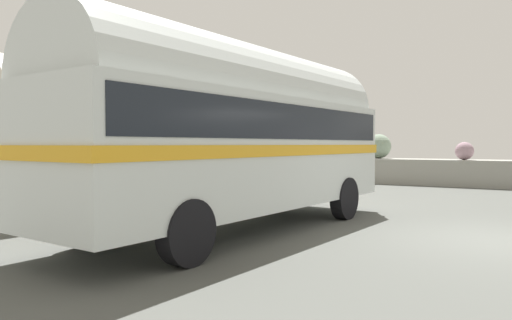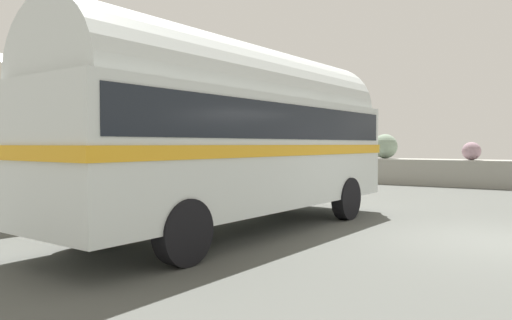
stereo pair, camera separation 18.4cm
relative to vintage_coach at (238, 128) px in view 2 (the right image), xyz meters
name	(u,v)px [view 2 (the right image)]	position (x,y,z in m)	size (l,w,h in m)	color
ground	(498,242)	(4.50, 1.60, -2.04)	(32.00, 26.00, 0.02)	#4E504C
vintage_coach	(238,128)	(0.00, 0.00, 0.00)	(3.08, 8.75, 3.70)	black
second_coach	(140,133)	(-4.58, 1.88, 0.00)	(3.50, 8.82, 3.70)	black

